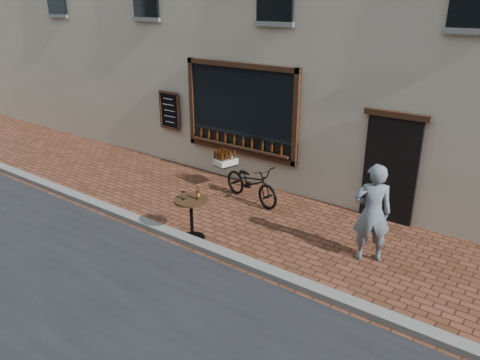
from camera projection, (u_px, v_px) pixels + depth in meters
The scene contains 5 objects.
ground at pixel (211, 259), 8.39m from camera, with size 90.00×90.00×0.00m, color #4E2A19.
kerb at pixel (218, 252), 8.52m from camera, with size 90.00×0.25×0.12m, color slate.
cargo_bicycle at pixel (250, 182), 10.68m from camera, with size 2.08×1.00×0.96m.
bistro_table at pixel (191, 211), 8.90m from camera, with size 0.66×0.66×1.13m.
pedestrian at pixel (372, 213), 8.11m from camera, with size 0.66×0.43×1.80m, color slate.
Camera 1 is at (4.77, -5.54, 4.38)m, focal length 35.00 mm.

